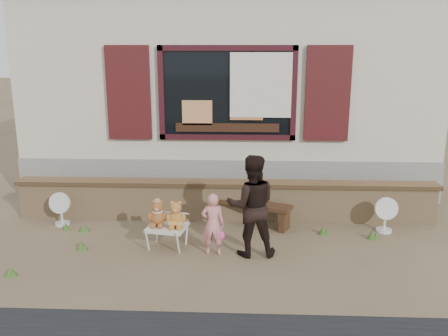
{
  "coord_description": "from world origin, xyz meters",
  "views": [
    {
      "loc": [
        0.32,
        -6.67,
        2.84
      ],
      "look_at": [
        0.0,
        0.6,
        1.0
      ],
      "focal_mm": 38.0,
      "sensor_mm": 36.0,
      "label": 1
    }
  ],
  "objects_px": {
    "teddy_bear_left": "(158,212)",
    "teddy_bear_right": "(176,214)",
    "folding_chair": "(167,228)",
    "child": "(213,224)",
    "adult": "(251,206)",
    "bench": "(246,207)"
  },
  "relations": [
    {
      "from": "teddy_bear_left",
      "to": "adult",
      "type": "height_order",
      "value": "adult"
    },
    {
      "from": "teddy_bear_left",
      "to": "child",
      "type": "height_order",
      "value": "child"
    },
    {
      "from": "teddy_bear_right",
      "to": "teddy_bear_left",
      "type": "bearing_deg",
      "value": 180.0
    },
    {
      "from": "bench",
      "to": "adult",
      "type": "relative_size",
      "value": 1.05
    },
    {
      "from": "folding_chair",
      "to": "teddy_bear_right",
      "type": "distance_m",
      "value": 0.27
    },
    {
      "from": "teddy_bear_left",
      "to": "folding_chair",
      "type": "bearing_deg",
      "value": 0.0
    },
    {
      "from": "bench",
      "to": "child",
      "type": "relative_size",
      "value": 1.7
    },
    {
      "from": "folding_chair",
      "to": "adult",
      "type": "height_order",
      "value": "adult"
    },
    {
      "from": "teddy_bear_left",
      "to": "teddy_bear_right",
      "type": "height_order",
      "value": "teddy_bear_right"
    },
    {
      "from": "teddy_bear_left",
      "to": "teddy_bear_right",
      "type": "bearing_deg",
      "value": -0.0
    },
    {
      "from": "adult",
      "to": "bench",
      "type": "bearing_deg",
      "value": -91.57
    },
    {
      "from": "bench",
      "to": "folding_chair",
      "type": "relative_size",
      "value": 2.47
    },
    {
      "from": "bench",
      "to": "teddy_bear_right",
      "type": "height_order",
      "value": "teddy_bear_right"
    },
    {
      "from": "teddy_bear_left",
      "to": "teddy_bear_right",
      "type": "relative_size",
      "value": 0.98
    },
    {
      "from": "child",
      "to": "teddy_bear_left",
      "type": "bearing_deg",
      "value": -11.7
    },
    {
      "from": "folding_chair",
      "to": "teddy_bear_right",
      "type": "relative_size",
      "value": 1.54
    },
    {
      "from": "child",
      "to": "adult",
      "type": "xyz_separation_m",
      "value": [
        0.54,
        0.02,
        0.27
      ]
    },
    {
      "from": "teddy_bear_right",
      "to": "adult",
      "type": "distance_m",
      "value": 1.11
    },
    {
      "from": "teddy_bear_right",
      "to": "adult",
      "type": "height_order",
      "value": "adult"
    },
    {
      "from": "teddy_bear_right",
      "to": "child",
      "type": "bearing_deg",
      "value": -7.66
    },
    {
      "from": "teddy_bear_left",
      "to": "child",
      "type": "relative_size",
      "value": 0.44
    },
    {
      "from": "folding_chair",
      "to": "teddy_bear_left",
      "type": "xyz_separation_m",
      "value": [
        -0.14,
        0.02,
        0.23
      ]
    }
  ]
}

